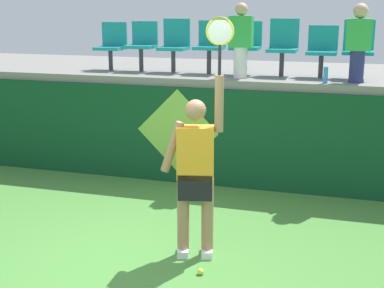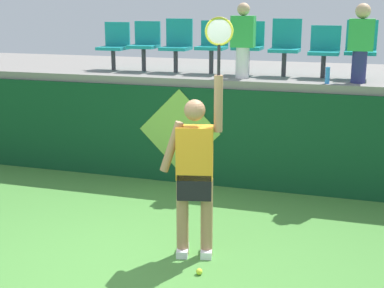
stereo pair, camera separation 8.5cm
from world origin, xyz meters
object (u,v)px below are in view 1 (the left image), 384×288
(stadium_chair_0, at_px, (112,44))
(stadium_chair_3, at_px, (210,44))
(stadium_chair_6, at_px, (322,48))
(water_bottle, at_px, (326,75))
(spectator_0, at_px, (241,39))
(tennis_player, at_px, (196,170))
(tennis_ball, at_px, (201,271))
(stadium_chair_7, at_px, (358,47))
(stadium_chair_5, at_px, (283,45))
(stadium_chair_1, at_px, (142,43))
(stadium_chair_4, at_px, (246,44))
(spectator_1, at_px, (359,41))
(stadium_chair_2, at_px, (175,43))

(stadium_chair_0, height_order, stadium_chair_3, stadium_chair_3)
(stadium_chair_6, bearing_deg, stadium_chair_0, 179.94)
(water_bottle, bearing_deg, spectator_0, 168.41)
(tennis_player, height_order, tennis_ball, tennis_player)
(stadium_chair_7, bearing_deg, stadium_chair_5, -180.00)
(stadium_chair_1, bearing_deg, water_bottle, -12.87)
(stadium_chair_7, bearing_deg, stadium_chair_4, -179.73)
(water_bottle, relative_size, stadium_chair_7, 0.27)
(spectator_1, bearing_deg, stadium_chair_1, 172.13)
(stadium_chair_0, xyz_separation_m, stadium_chair_7, (3.91, 0.00, 0.04))
(water_bottle, xyz_separation_m, stadium_chair_5, (-0.69, 0.68, 0.36))
(stadium_chair_2, bearing_deg, stadium_chair_7, -0.00)
(stadium_chair_3, relative_size, stadium_chair_6, 1.07)
(tennis_player, height_order, stadium_chair_6, tennis_player)
(stadium_chair_1, height_order, stadium_chair_3, stadium_chair_3)
(stadium_chair_4, xyz_separation_m, spectator_0, (0.00, -0.42, 0.10))
(water_bottle, distance_m, stadium_chair_1, 3.06)
(tennis_player, distance_m, stadium_chair_5, 3.38)
(spectator_0, distance_m, spectator_1, 1.65)
(stadium_chair_2, relative_size, stadium_chair_4, 1.04)
(tennis_player, xyz_separation_m, spectator_1, (1.54, 2.70, 1.19))
(tennis_ball, distance_m, spectator_0, 3.82)
(stadium_chair_1, bearing_deg, stadium_chair_4, -0.01)
(water_bottle, relative_size, stadium_chair_2, 0.27)
(stadium_chair_2, xyz_separation_m, stadium_chair_3, (0.59, -0.01, 0.00))
(water_bottle, xyz_separation_m, stadium_chair_6, (-0.11, 0.68, 0.31))
(stadium_chair_5, bearing_deg, tennis_ball, -94.37)
(tennis_ball, relative_size, stadium_chair_6, 0.09)
(stadium_chair_4, height_order, stadium_chair_7, stadium_chair_7)
(water_bottle, bearing_deg, stadium_chair_7, 59.47)
(stadium_chair_0, distance_m, stadium_chair_2, 1.09)
(stadium_chair_1, xyz_separation_m, stadium_chair_6, (2.85, -0.00, -0.03))
(stadium_chair_5, height_order, spectator_0, spectator_0)
(tennis_player, bearing_deg, stadium_chair_6, 71.97)
(stadium_chair_0, distance_m, stadium_chair_5, 2.82)
(stadium_chair_1, relative_size, stadium_chair_3, 0.97)
(water_bottle, bearing_deg, stadium_chair_6, 99.04)
(stadium_chair_1, height_order, stadium_chair_5, stadium_chair_5)
(stadium_chair_4, height_order, spectator_0, spectator_0)
(water_bottle, distance_m, spectator_0, 1.35)
(stadium_chair_5, bearing_deg, stadium_chair_2, 179.99)
(stadium_chair_1, height_order, spectator_1, spectator_1)
(tennis_ball, bearing_deg, stadium_chair_3, 103.47)
(stadium_chair_2, distance_m, spectator_1, 2.86)
(stadium_chair_4, xyz_separation_m, stadium_chair_6, (1.14, 0.00, -0.04))
(stadium_chair_6, bearing_deg, tennis_player, -108.03)
(tennis_player, xyz_separation_m, stadium_chair_4, (-0.11, 3.16, 1.08))
(stadium_chair_5, bearing_deg, spectator_1, -23.42)
(tennis_ball, xyz_separation_m, stadium_chair_4, (-0.29, 3.59, 2.02))
(stadium_chair_2, bearing_deg, stadium_chair_0, -179.77)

